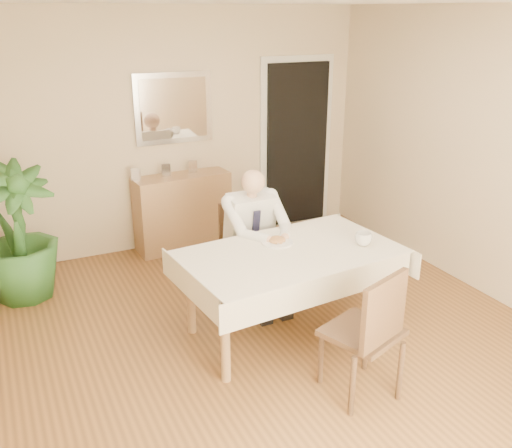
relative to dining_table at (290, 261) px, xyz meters
name	(u,v)px	position (x,y,z in m)	size (l,w,h in m)	color
room	(277,194)	(-0.21, -0.16, 0.63)	(5.00, 5.02, 2.60)	brown
doorway	(296,145)	(1.34, 2.31, 0.33)	(0.96, 0.07, 2.10)	silver
mirror	(174,108)	(-0.18, 2.31, 0.88)	(0.86, 0.04, 0.76)	silver
dining_table	(290,261)	(0.00, 0.00, 0.00)	(1.81, 1.17, 0.75)	olive
chair_far	(245,243)	(0.00, 0.88, -0.18)	(0.44, 0.44, 0.87)	#422C1B
chair_near	(371,328)	(0.09, -0.97, -0.12)	(0.59, 0.60, 0.97)	#422C1B
seated_man	(258,233)	(0.00, 0.59, 0.02)	(0.48, 0.72, 1.24)	silver
plate	(277,242)	(-0.02, 0.19, 0.09)	(0.26, 0.26, 0.02)	white
food	(277,240)	(-0.02, 0.19, 0.11)	(0.14, 0.14, 0.06)	brown
knife	(285,242)	(0.02, 0.13, 0.11)	(0.01, 0.01, 0.13)	silver
fork	(276,244)	(-0.06, 0.13, 0.11)	(0.01, 0.01, 0.13)	silver
coffee_mug	(363,239)	(0.59, -0.15, 0.14)	(0.13, 0.13, 0.11)	white
sideboard	(183,212)	(-0.18, 2.16, -0.25)	(1.06, 0.36, 0.84)	olive
photo_frame_left	(136,174)	(-0.68, 2.17, 0.25)	(0.10, 0.02, 0.14)	silver
photo_frame_center	(166,170)	(-0.34, 2.18, 0.25)	(0.10, 0.02, 0.14)	silver
photo_frame_right	(193,167)	(-0.03, 2.20, 0.25)	(0.10, 0.02, 0.14)	silver
potted_palm	(17,233)	(-1.92, 1.66, -0.03)	(0.72, 0.72, 1.28)	#234E1D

